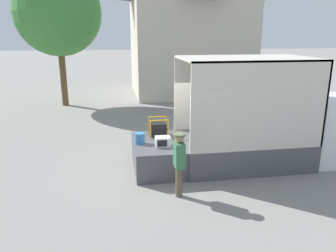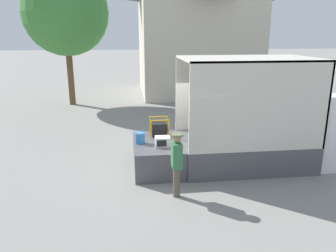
{
  "view_description": "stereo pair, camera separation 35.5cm",
  "coord_description": "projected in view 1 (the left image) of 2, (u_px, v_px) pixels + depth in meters",
  "views": [
    {
      "loc": [
        -1.97,
        -9.57,
        4.09
      ],
      "look_at": [
        -0.44,
        -0.2,
        1.41
      ],
      "focal_mm": 35.0,
      "sensor_mm": 36.0,
      "label": 1
    },
    {
      "loc": [
        -1.62,
        -9.62,
        4.09
      ],
      "look_at": [
        -0.44,
        -0.2,
        1.41
      ],
      "focal_mm": 35.0,
      "sensor_mm": 36.0,
      "label": 2
    }
  ],
  "objects": [
    {
      "name": "tailgate_deck",
      "position": [
        158.0,
        155.0,
        10.27
      ],
      "size": [
        1.49,
        2.37,
        0.86
      ],
      "primitive_type": "cube",
      "color": "#4C4C51",
      "rests_on": "ground"
    },
    {
      "name": "street_tree",
      "position": [
        58.0,
        13.0,
        18.06
      ],
      "size": [
        4.77,
        4.77,
        7.61
      ],
      "color": "brown",
      "rests_on": "ground"
    },
    {
      "name": "ground_plane",
      "position": [
        181.0,
        166.0,
        10.5
      ],
      "size": [
        160.0,
        160.0,
        0.0
      ],
      "primitive_type": "plane",
      "color": "gray"
    },
    {
      "name": "orange_bucket",
      "position": [
        140.0,
        138.0,
        9.95
      ],
      "size": [
        0.3,
        0.3,
        0.33
      ],
      "color": "#3370B2",
      "rests_on": "tailgate_deck"
    },
    {
      "name": "worker_person",
      "position": [
        179.0,
        159.0,
        8.27
      ],
      "size": [
        0.31,
        0.44,
        1.7
      ],
      "color": "brown",
      "rests_on": "ground"
    },
    {
      "name": "box_truck",
      "position": [
        284.0,
        133.0,
        10.79
      ],
      "size": [
        6.06,
        2.49,
        3.41
      ],
      "color": "white",
      "rests_on": "ground"
    },
    {
      "name": "microwave",
      "position": [
        163.0,
        141.0,
        9.73
      ],
      "size": [
        0.44,
        0.36,
        0.28
      ],
      "color": "white",
      "rests_on": "tailgate_deck"
    },
    {
      "name": "portable_generator",
      "position": [
        159.0,
        129.0,
        10.72
      ],
      "size": [
        0.62,
        0.51,
        0.59
      ],
      "color": "black",
      "rests_on": "tailgate_deck"
    },
    {
      "name": "house_backdrop",
      "position": [
        188.0,
        30.0,
        22.9
      ],
      "size": [
        8.0,
        7.85,
        8.54
      ],
      "color": "beige",
      "rests_on": "ground"
    }
  ]
}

